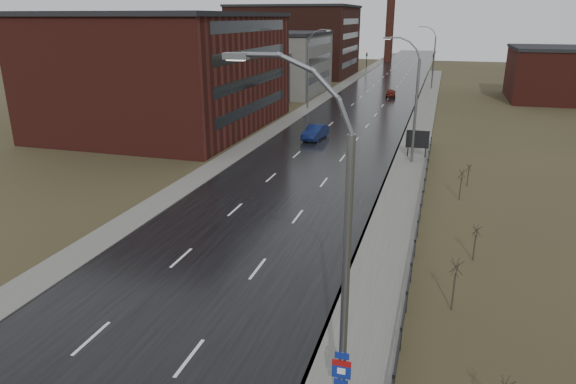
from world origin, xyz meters
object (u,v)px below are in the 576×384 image
Objects in this scene: billboard at (417,140)px; streetlight_main at (335,265)px; car_far at (391,93)px; car_near at (315,133)px.

streetlight_main is at bearing -91.00° from billboard.
car_far is at bearing 94.49° from streetlight_main.
billboard reaches higher than car_far.
streetlight_main is 2.99× the size of car_far.
car_near is (-11.27, 5.06, -1.03)m from billboard.
car_near is (-10.64, 41.18, -5.27)m from streetlight_main.
streetlight_main reaches higher than billboard.
car_near is at bearing 155.83° from billboard.
car_far is (-6.58, 39.57, -1.13)m from billboard.
billboard is (0.63, 36.12, -4.24)m from streetlight_main.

